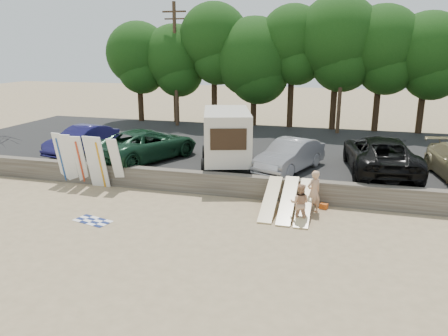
{
  "coord_description": "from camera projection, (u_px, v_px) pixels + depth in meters",
  "views": [
    {
      "loc": [
        2.42,
        -15.19,
        6.49
      ],
      "look_at": [
        -2.64,
        3.0,
        1.27
      ],
      "focal_mm": 35.0,
      "sensor_mm": 36.0,
      "label": 1
    }
  ],
  "objects": [
    {
      "name": "box_trailer",
      "position": [
        227.0,
        135.0,
        21.79
      ],
      "size": [
        3.46,
        4.84,
        2.8
      ],
      "rotation": [
        0.0,
        0.0,
        0.3
      ],
      "color": "beige",
      "rests_on": "parking_lot"
    },
    {
      "name": "surfboard_upright_0",
      "position": [
        61.0,
        158.0,
        21.31
      ],
      "size": [
        0.56,
        0.57,
        2.57
      ],
      "primitive_type": "cube",
      "rotation": [
        0.18,
        0.0,
        -0.12
      ],
      "color": "white",
      "rests_on": "ground"
    },
    {
      "name": "surfboard_low_1",
      "position": [
        288.0,
        200.0,
        17.48
      ],
      "size": [
        0.56,
        2.81,
        1.19
      ],
      "primitive_type": "cube",
      "rotation": [
        0.38,
        0.0,
        0.0
      ],
      "color": "beige",
      "rests_on": "ground"
    },
    {
      "name": "car_0",
      "position": [
        82.0,
        140.0,
        24.6
      ],
      "size": [
        2.46,
        4.86,
        1.53
      ],
      "primitive_type": "imported",
      "rotation": [
        0.0,
        0.0,
        -0.19
      ],
      "color": "#18164E",
      "rests_on": "parking_lot"
    },
    {
      "name": "surfboard_upright_1",
      "position": [
        70.0,
        159.0,
        21.12
      ],
      "size": [
        0.55,
        0.69,
        2.55
      ],
      "primitive_type": "cube",
      "rotation": [
        0.23,
        0.0,
        0.09
      ],
      "color": "white",
      "rests_on": "ground"
    },
    {
      "name": "car_1",
      "position": [
        147.0,
        144.0,
        23.17
      ],
      "size": [
        4.87,
        6.53,
        1.65
      ],
      "primitive_type": "imported",
      "rotation": [
        0.0,
        0.0,
        2.73
      ],
      "color": "#123320",
      "rests_on": "parking_lot"
    },
    {
      "name": "treeline",
      "position": [
        315.0,
        46.0,
        30.94
      ],
      "size": [
        32.18,
        6.22,
        9.39
      ],
      "color": "#382616",
      "rests_on": "parking_lot"
    },
    {
      "name": "car_3",
      "position": [
        380.0,
        154.0,
        20.77
      ],
      "size": [
        3.62,
        6.65,
        1.77
      ],
      "primitive_type": "imported",
      "rotation": [
        0.0,
        0.0,
        3.25
      ],
      "color": "black",
      "rests_on": "parking_lot"
    },
    {
      "name": "surfboard_upright_2",
      "position": [
        80.0,
        161.0,
        20.94
      ],
      "size": [
        0.62,
        0.86,
        2.51
      ],
      "primitive_type": "cube",
      "rotation": [
        0.28,
        0.0,
        0.17
      ],
      "color": "white",
      "rests_on": "ground"
    },
    {
      "name": "beach_towel",
      "position": [
        93.0,
        221.0,
        16.91
      ],
      "size": [
        1.82,
        1.82,
        0.0
      ],
      "primitive_type": "plane",
      "rotation": [
        0.0,
        0.0,
        -0.25
      ],
      "color": "white",
      "rests_on": "ground"
    },
    {
      "name": "cooler",
      "position": [
        287.0,
        206.0,
        18.04
      ],
      "size": [
        0.4,
        0.32,
        0.32
      ],
      "primitive_type": "cube",
      "rotation": [
        0.0,
        0.0,
        0.06
      ],
      "color": "#23804B",
      "rests_on": "ground"
    },
    {
      "name": "gear_bag",
      "position": [
        324.0,
        206.0,
        18.18
      ],
      "size": [
        0.37,
        0.34,
        0.22
      ],
      "primitive_type": "cube",
      "rotation": [
        0.0,
        0.0,
        -0.35
      ],
      "color": "#C65317",
      "rests_on": "ground"
    },
    {
      "name": "parking_lot",
      "position": [
        300.0,
        154.0,
        26.11
      ],
      "size": [
        44.0,
        14.5,
        0.7
      ],
      "primitive_type": "cube",
      "color": "#282828",
      "rests_on": "ground"
    },
    {
      "name": "beachgoer_a",
      "position": [
        314.0,
        192.0,
        17.5
      ],
      "size": [
        0.77,
        0.76,
        1.79
      ],
      "primitive_type": "imported",
      "rotation": [
        0.0,
        0.0,
        3.91
      ],
      "color": "tan",
      "rests_on": "ground"
    },
    {
      "name": "surfboard_upright_5",
      "position": [
        117.0,
        163.0,
        20.48
      ],
      "size": [
        0.53,
        0.87,
        2.49
      ],
      "primitive_type": "cube",
      "rotation": [
        0.31,
        0.0,
        0.03
      ],
      "color": "white",
      "rests_on": "ground"
    },
    {
      "name": "beachgoer_b",
      "position": [
        300.0,
        203.0,
        16.57
      ],
      "size": [
        0.78,
        0.62,
        1.56
      ],
      "primitive_type": "imported",
      "rotation": [
        0.0,
        0.0,
        3.09
      ],
      "color": "tan",
      "rests_on": "ground"
    },
    {
      "name": "surfboard_low_0",
      "position": [
        271.0,
        199.0,
        17.78
      ],
      "size": [
        0.56,
        2.84,
        1.09
      ],
      "primitive_type": "cube",
      "rotation": [
        0.35,
        0.0,
        0.0
      ],
      "color": "beige",
      "rests_on": "ground"
    },
    {
      "name": "utility_poles",
      "position": [
        342.0,
        64.0,
        29.35
      ],
      "size": [
        25.8,
        0.26,
        9.0
      ],
      "color": "#473321",
      "rests_on": "parking_lot"
    },
    {
      "name": "ground",
      "position": [
        270.0,
        226.0,
        16.46
      ],
      "size": [
        120.0,
        120.0,
        0.0
      ],
      "primitive_type": "plane",
      "color": "tan",
      "rests_on": "ground"
    },
    {
      "name": "seawall",
      "position": [
        282.0,
        189.0,
        19.11
      ],
      "size": [
        44.0,
        0.5,
        1.0
      ],
      "primitive_type": "cube",
      "color": "#6B6356",
      "rests_on": "ground"
    },
    {
      "name": "surfboard_low_2",
      "position": [
        305.0,
        202.0,
        17.29
      ],
      "size": [
        0.56,
        2.82,
        1.16
      ],
      "primitive_type": "cube",
      "rotation": [
        0.37,
        0.0,
        0.0
      ],
      "color": "beige",
      "rests_on": "ground"
    },
    {
      "name": "car_2",
      "position": [
        290.0,
        155.0,
        21.09
      ],
      "size": [
        3.15,
        4.84,
        1.51
      ],
      "primitive_type": "imported",
      "rotation": [
        0.0,
        0.0,
        -0.37
      ],
      "color": "gray",
      "rests_on": "parking_lot"
    },
    {
      "name": "surfboard_upright_3",
      "position": [
        92.0,
        162.0,
        20.67
      ],
      "size": [
        0.51,
        0.62,
        2.55
      ],
      "primitive_type": "cube",
      "rotation": [
        0.21,
        0.0,
        -0.01
      ],
      "color": "white",
      "rests_on": "ground"
    },
    {
      "name": "surfboard_upright_4",
      "position": [
        101.0,
        162.0,
        20.52
      ],
      "size": [
        0.53,
        0.64,
        2.55
      ],
      "primitive_type": "cube",
      "rotation": [
        0.22,
        0.0,
        -0.05
      ],
      "color": "white",
      "rests_on": "ground"
    }
  ]
}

